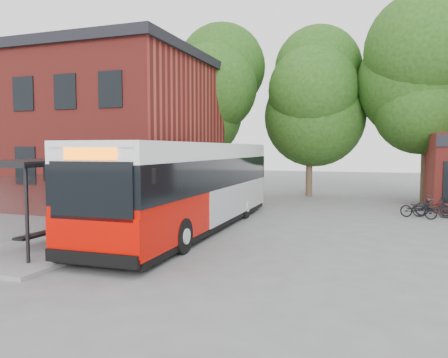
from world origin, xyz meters
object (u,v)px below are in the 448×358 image
(bicycle_0, at_px, (418,209))
(city_bus, at_px, (192,187))
(bus_shelter, at_px, (59,203))
(bicycle_2, at_px, (433,207))
(bicycle_1, at_px, (433,206))

(bicycle_0, bearing_deg, city_bus, 149.09)
(bus_shelter, bearing_deg, city_bus, 55.77)
(bus_shelter, distance_m, bicycle_0, 15.50)
(city_bus, relative_size, bicycle_0, 8.03)
(bicycle_2, bearing_deg, bus_shelter, 133.25)
(bus_shelter, bearing_deg, bicycle_0, 41.19)
(bicycle_1, xyz_separation_m, bicycle_2, (-0.03, -0.09, -0.04))
(bus_shelter, height_order, city_bus, city_bus)
(city_bus, relative_size, bicycle_1, 7.87)
(city_bus, bearing_deg, bicycle_2, 33.43)
(bicycle_0, xyz_separation_m, bicycle_1, (0.69, 0.59, 0.07))
(city_bus, xyz_separation_m, bicycle_0, (8.76, 5.96, -1.27))
(bicycle_0, xyz_separation_m, bicycle_2, (0.66, 0.50, 0.03))
(bicycle_2, bearing_deg, bicycle_1, -17.70)
(bus_shelter, height_order, bicycle_2, bus_shelter)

